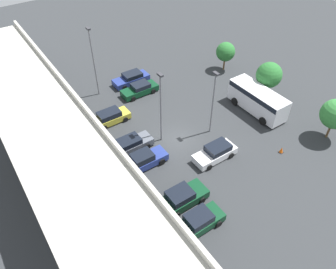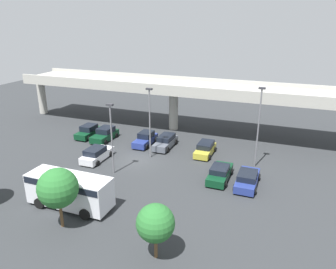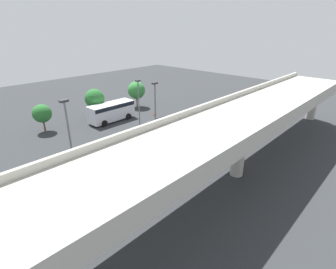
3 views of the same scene
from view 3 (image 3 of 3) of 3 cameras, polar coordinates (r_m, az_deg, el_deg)
ground_plane at (r=35.09m, az=-3.08°, el=-1.44°), size 102.59×102.59×0.00m
highway_overpass at (r=25.96m, az=15.86°, el=3.00°), size 49.19×7.19×7.23m
parked_car_0 at (r=39.09m, az=12.36°, el=1.85°), size 2.07×4.36×1.66m
parked_car_1 at (r=37.04m, az=9.74°, el=0.89°), size 2.20×4.52×1.69m
parked_car_2 at (r=38.62m, az=-0.04°, el=2.11°), size 2.10×4.64×1.58m
parked_car_3 at (r=32.47m, az=4.52°, el=-2.08°), size 1.97×4.55×1.67m
parked_car_4 at (r=30.53m, az=1.36°, el=-3.75°), size 2.02×4.70×1.53m
parked_car_5 at (r=27.58m, az=-6.80°, el=-7.07°), size 2.01×4.30×1.52m
parked_car_6 at (r=30.40m, az=-18.28°, el=-5.25°), size 2.09×4.78×1.47m
parked_car_7 at (r=29.68m, az=-23.31°, el=-6.71°), size 2.14×4.89×1.48m
shuttle_bus at (r=42.95m, az=-12.20°, el=5.14°), size 7.48×2.81×2.90m
lamp_post_near_aisle at (r=23.76m, az=-20.46°, el=-1.63°), size 0.70×0.35×8.88m
lamp_post_mid_lot at (r=36.69m, az=-6.37°, el=6.97°), size 0.70×0.35×7.56m
lamp_post_by_overpass at (r=31.63m, az=-2.79°, el=5.17°), size 0.70×0.35×8.26m
tree_front_left at (r=49.40m, az=-6.88°, el=9.54°), size 3.20×3.20×4.80m
tree_front_right at (r=44.08m, az=-15.70°, el=7.52°), size 3.11×3.11×4.97m
tree_front_far_right at (r=41.33m, az=-25.74°, el=4.13°), size 2.62×2.62×4.06m
traffic_cone at (r=45.10m, az=-2.91°, el=4.61°), size 0.44×0.44×0.70m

